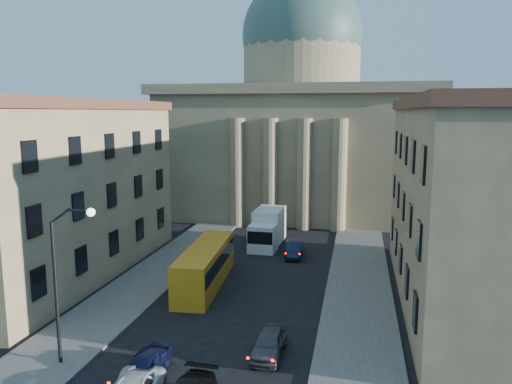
# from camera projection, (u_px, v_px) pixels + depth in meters

# --- Properties ---
(sidewalk_left) EXTENTS (5.00, 60.00, 0.15)m
(sidewalk_left) POSITION_uv_depth(u_px,v_px,m) (126.00, 296.00, 37.20)
(sidewalk_left) COLOR #52504B
(sidewalk_left) RESTS_ON ground
(sidewalk_right) EXTENTS (5.00, 60.00, 0.15)m
(sidewalk_right) POSITION_uv_depth(u_px,v_px,m) (359.00, 315.00, 33.81)
(sidewalk_right) COLOR #52504B
(sidewalk_right) RESTS_ON ground
(church) EXTENTS (68.02, 28.76, 36.60)m
(church) POSITION_uv_depth(u_px,v_px,m) (300.00, 125.00, 69.88)
(church) COLOR #756348
(church) RESTS_ON ground
(building_left) EXTENTS (11.60, 26.60, 14.70)m
(building_left) POSITION_uv_depth(u_px,v_px,m) (50.00, 188.00, 41.60)
(building_left) COLOR tan
(building_left) RESTS_ON ground
(building_right) EXTENTS (11.60, 26.60, 14.70)m
(building_right) POSITION_uv_depth(u_px,v_px,m) (486.00, 203.00, 34.82)
(building_right) COLOR tan
(building_right) RESTS_ON ground
(street_lamp) EXTENTS (2.62, 0.44, 8.83)m
(street_lamp) POSITION_uv_depth(u_px,v_px,m) (64.00, 272.00, 26.40)
(street_lamp) COLOR black
(street_lamp) RESTS_ON ground
(car_left_near) EXTENTS (1.79, 4.14, 1.39)m
(car_left_near) POSITION_uv_depth(u_px,v_px,m) (145.00, 365.00, 25.82)
(car_left_near) COLOR black
(car_left_near) RESTS_ON ground
(car_right_far) EXTENTS (1.71, 4.20, 1.43)m
(car_right_far) POSITION_uv_depth(u_px,v_px,m) (269.00, 343.00, 28.27)
(car_right_far) COLOR #47464B
(car_right_far) RESTS_ON ground
(car_right_distant) EXTENTS (1.73, 4.26, 1.38)m
(car_right_distant) POSITION_uv_depth(u_px,v_px,m) (294.00, 250.00, 47.63)
(car_right_distant) COLOR black
(car_right_distant) RESTS_ON ground
(city_bus) EXTENTS (3.34, 11.35, 3.16)m
(city_bus) POSITION_uv_depth(u_px,v_px,m) (205.00, 265.00, 39.56)
(city_bus) COLOR orange
(city_bus) RESTS_ON ground
(box_truck) EXTENTS (2.88, 6.87, 3.73)m
(box_truck) POSITION_uv_depth(u_px,v_px,m) (267.00, 229.00, 51.28)
(box_truck) COLOR silver
(box_truck) RESTS_ON ground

